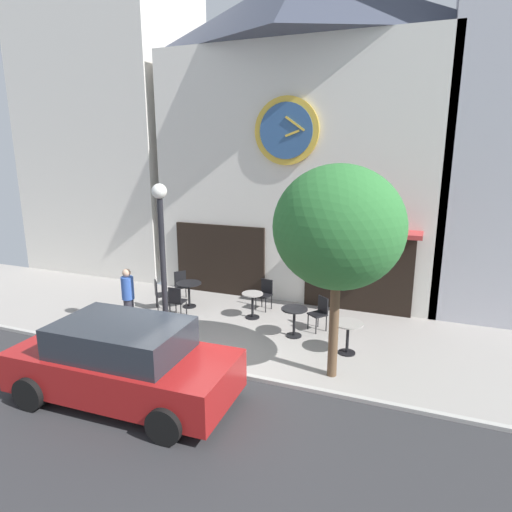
% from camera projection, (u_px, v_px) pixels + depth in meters
% --- Properties ---
extents(ground_plane, '(28.07, 11.34, 0.13)m').
position_uv_depth(ground_plane, '(182.00, 387.00, 8.90)').
color(ground_plane, gray).
extents(clock_building, '(8.93, 3.98, 9.89)m').
position_uv_depth(clock_building, '(300.00, 134.00, 13.84)').
color(clock_building, silver).
rests_on(clock_building, ground_plane).
extents(neighbor_building_left, '(6.07, 4.38, 12.91)m').
position_uv_depth(neighbor_building_left, '(113.00, 102.00, 17.11)').
color(neighbor_building_left, silver).
rests_on(neighbor_building_left, ground_plane).
extents(street_lamp, '(0.36, 0.36, 3.90)m').
position_uv_depth(street_lamp, '(163.00, 263.00, 10.62)').
color(street_lamp, black).
rests_on(street_lamp, ground_plane).
extents(street_tree, '(2.60, 2.34, 4.42)m').
position_uv_depth(street_tree, '(338.00, 228.00, 8.56)').
color(street_tree, brown).
rests_on(street_tree, ground_plane).
extents(cafe_table_leftmost, '(0.76, 0.76, 0.76)m').
position_uv_depth(cafe_table_leftmost, '(189.00, 289.00, 13.21)').
color(cafe_table_leftmost, black).
rests_on(cafe_table_leftmost, ground_plane).
extents(cafe_table_near_door, '(0.60, 0.60, 0.73)m').
position_uv_depth(cafe_table_near_door, '(252.00, 302.00, 12.36)').
color(cafe_table_near_door, black).
rests_on(cafe_table_near_door, ground_plane).
extents(cafe_table_center, '(0.67, 0.67, 0.75)m').
position_uv_depth(cafe_table_center, '(294.00, 317.00, 11.12)').
color(cafe_table_center, black).
rests_on(cafe_table_center, ground_plane).
extents(cafe_table_center_left, '(0.70, 0.70, 0.77)m').
position_uv_depth(cafe_table_center_left, '(348.00, 332.00, 10.18)').
color(cafe_table_center_left, black).
rests_on(cafe_table_center_left, ground_plane).
extents(cafe_chair_facing_wall, '(0.47, 0.47, 0.90)m').
position_uv_depth(cafe_chair_facing_wall, '(265.00, 292.00, 13.05)').
color(cafe_chair_facing_wall, black).
rests_on(cafe_chair_facing_wall, ground_plane).
extents(cafe_chair_facing_street, '(0.56, 0.56, 0.90)m').
position_uv_depth(cafe_chair_facing_street, '(320.00, 311.00, 11.53)').
color(cafe_chair_facing_street, black).
rests_on(cafe_chair_facing_street, ground_plane).
extents(cafe_chair_under_awning, '(0.57, 0.57, 0.90)m').
position_uv_depth(cafe_chair_under_awning, '(181.00, 283.00, 13.90)').
color(cafe_chair_under_awning, black).
rests_on(cafe_chair_under_awning, ground_plane).
extents(cafe_chair_corner, '(0.42, 0.42, 0.90)m').
position_uv_depth(cafe_chair_corner, '(177.00, 299.00, 12.40)').
color(cafe_chair_corner, black).
rests_on(cafe_chair_corner, ground_plane).
extents(cafe_chair_near_tree, '(0.56, 0.56, 0.90)m').
position_uv_depth(cafe_chair_near_tree, '(160.00, 292.00, 13.01)').
color(cafe_chair_near_tree, black).
rests_on(cafe_chair_near_tree, ground_plane).
extents(pedestrian_blue, '(0.44, 0.44, 1.67)m').
position_uv_depth(pedestrian_blue, '(128.00, 298.00, 11.48)').
color(pedestrian_blue, '#2D2D38').
rests_on(pedestrian_blue, ground_plane).
extents(parked_car_red, '(4.35, 2.13, 1.55)m').
position_uv_depth(parked_car_red, '(123.00, 362.00, 8.27)').
color(parked_car_red, maroon).
rests_on(parked_car_red, ground_plane).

